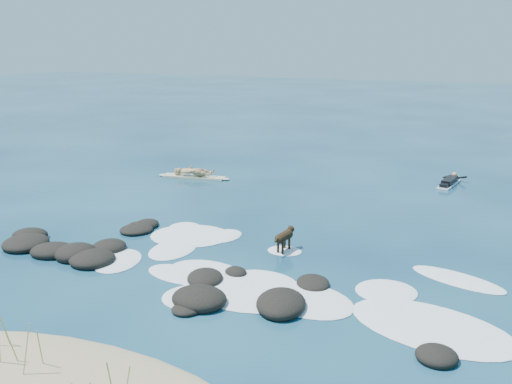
% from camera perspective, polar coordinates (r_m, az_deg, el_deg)
% --- Properties ---
extents(ground, '(160.00, 160.00, 0.00)m').
position_cam_1_polar(ground, '(17.71, -2.18, -6.23)').
color(ground, '#0A2642').
rests_on(ground, ground).
extents(dune_grass, '(3.98, 2.01, 1.23)m').
position_cam_1_polar(dune_grass, '(11.65, -21.98, -15.93)').
color(dune_grass, '#A9AB53').
rests_on(dune_grass, ground).
extents(reef_rocks, '(14.54, 6.08, 0.55)m').
position_cam_1_polar(reef_rocks, '(17.07, -12.12, -6.99)').
color(reef_rocks, black).
rests_on(reef_rocks, ground).
extents(breaking_foam, '(12.27, 6.41, 0.12)m').
position_cam_1_polar(breaking_foam, '(15.97, 1.25, -8.62)').
color(breaking_foam, white).
rests_on(breaking_foam, ground).
extents(standing_surfer_rig, '(3.62, 1.05, 2.06)m').
position_cam_1_polar(standing_surfer_rig, '(27.26, -6.29, 3.06)').
color(standing_surfer_rig, beige).
rests_on(standing_surfer_rig, ground).
extents(paddling_surfer_rig, '(1.16, 2.53, 0.44)m').
position_cam_1_polar(paddling_surfer_rig, '(27.42, 18.80, 0.98)').
color(paddling_surfer_rig, white).
rests_on(paddling_surfer_rig, ground).
extents(dog, '(0.42, 1.22, 0.77)m').
position_cam_1_polar(dog, '(17.73, 2.89, -4.44)').
color(dog, black).
rests_on(dog, ground).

